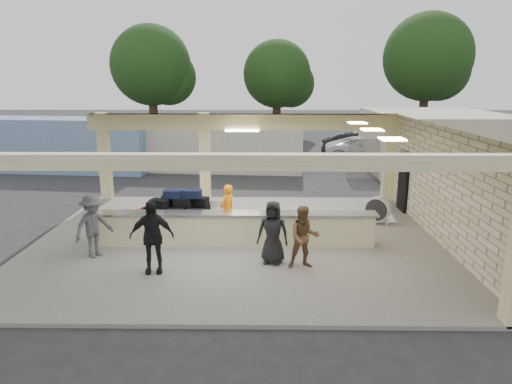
{
  "coord_description": "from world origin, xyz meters",
  "views": [
    {
      "loc": [
        0.77,
        -13.11,
        4.84
      ],
      "look_at": [
        0.58,
        1.0,
        1.32
      ],
      "focal_mm": 32.0,
      "sensor_mm": 36.0,
      "label": 1
    }
  ],
  "objects_px": {
    "passenger_c": "(93,226)",
    "container_white": "(190,146)",
    "baggage_handler": "(227,210)",
    "car_white_b": "(451,155)",
    "car_dark": "(362,145)",
    "luggage_cart": "(178,210)",
    "passenger_d": "(273,232)",
    "passenger_b": "(152,237)",
    "car_white_a": "(375,150)",
    "container_blue": "(51,144)",
    "passenger_a": "(304,237)",
    "baggage_counter": "(235,229)",
    "drum_fan": "(378,209)"
  },
  "relations": [
    {
      "from": "car_white_b",
      "to": "container_blue",
      "type": "xyz_separation_m",
      "value": [
        -22.09,
        -1.47,
        0.76
      ]
    },
    {
      "from": "drum_fan",
      "to": "container_white",
      "type": "xyz_separation_m",
      "value": [
        -7.78,
        9.75,
        0.73
      ]
    },
    {
      "from": "baggage_counter",
      "to": "car_dark",
      "type": "height_order",
      "value": "car_dark"
    },
    {
      "from": "car_white_b",
      "to": "car_dark",
      "type": "relative_size",
      "value": 0.86
    },
    {
      "from": "baggage_handler",
      "to": "passenger_a",
      "type": "xyz_separation_m",
      "value": [
        2.14,
        -2.42,
        0.01
      ]
    },
    {
      "from": "car_white_b",
      "to": "passenger_d",
      "type": "bearing_deg",
      "value": 127.08
    },
    {
      "from": "passenger_a",
      "to": "car_white_a",
      "type": "bearing_deg",
      "value": 66.32
    },
    {
      "from": "baggage_counter",
      "to": "drum_fan",
      "type": "height_order",
      "value": "baggage_counter"
    },
    {
      "from": "baggage_handler",
      "to": "container_blue",
      "type": "bearing_deg",
      "value": -100.38
    },
    {
      "from": "luggage_cart",
      "to": "container_white",
      "type": "height_order",
      "value": "container_white"
    },
    {
      "from": "passenger_c",
      "to": "container_white",
      "type": "height_order",
      "value": "container_white"
    },
    {
      "from": "baggage_handler",
      "to": "passenger_a",
      "type": "distance_m",
      "value": 3.23
    },
    {
      "from": "passenger_d",
      "to": "container_blue",
      "type": "height_order",
      "value": "container_blue"
    },
    {
      "from": "passenger_b",
      "to": "car_white_b",
      "type": "bearing_deg",
      "value": 42.17
    },
    {
      "from": "luggage_cart",
      "to": "car_white_a",
      "type": "height_order",
      "value": "car_white_a"
    },
    {
      "from": "car_white_b",
      "to": "drum_fan",
      "type": "bearing_deg",
      "value": 131.11
    },
    {
      "from": "drum_fan",
      "to": "passenger_b",
      "type": "distance_m",
      "value": 7.74
    },
    {
      "from": "luggage_cart",
      "to": "car_white_a",
      "type": "relative_size",
      "value": 0.46
    },
    {
      "from": "passenger_d",
      "to": "car_dark",
      "type": "relative_size",
      "value": 0.35
    },
    {
      "from": "car_white_b",
      "to": "baggage_handler",
      "type": "bearing_deg",
      "value": 119.19
    },
    {
      "from": "baggage_handler",
      "to": "car_dark",
      "type": "xyz_separation_m",
      "value": [
        7.32,
        14.92,
        -0.12
      ]
    },
    {
      "from": "baggage_counter",
      "to": "luggage_cart",
      "type": "distance_m",
      "value": 2.12
    },
    {
      "from": "baggage_counter",
      "to": "baggage_handler",
      "type": "distance_m",
      "value": 0.91
    },
    {
      "from": "passenger_d",
      "to": "car_white_a",
      "type": "distance_m",
      "value": 16.3
    },
    {
      "from": "passenger_d",
      "to": "car_white_b",
      "type": "height_order",
      "value": "passenger_d"
    },
    {
      "from": "passenger_b",
      "to": "car_white_a",
      "type": "bearing_deg",
      "value": 53.35
    },
    {
      "from": "luggage_cart",
      "to": "passenger_d",
      "type": "height_order",
      "value": "passenger_d"
    },
    {
      "from": "baggage_counter",
      "to": "baggage_handler",
      "type": "relative_size",
      "value": 5.06
    },
    {
      "from": "container_white",
      "to": "passenger_c",
      "type": "bearing_deg",
      "value": -88.12
    },
    {
      "from": "passenger_a",
      "to": "baggage_counter",
      "type": "bearing_deg",
      "value": 134.73
    },
    {
      "from": "car_white_b",
      "to": "container_blue",
      "type": "bearing_deg",
      "value": 76.85
    },
    {
      "from": "baggage_handler",
      "to": "car_white_b",
      "type": "bearing_deg",
      "value": 172.18
    },
    {
      "from": "passenger_b",
      "to": "container_white",
      "type": "height_order",
      "value": "container_white"
    },
    {
      "from": "passenger_c",
      "to": "passenger_d",
      "type": "height_order",
      "value": "passenger_c"
    },
    {
      "from": "baggage_handler",
      "to": "car_white_b",
      "type": "height_order",
      "value": "baggage_handler"
    },
    {
      "from": "baggage_handler",
      "to": "passenger_c",
      "type": "xyz_separation_m",
      "value": [
        -3.49,
        -1.76,
        0.06
      ]
    },
    {
      "from": "passenger_c",
      "to": "car_dark",
      "type": "relative_size",
      "value": 0.37
    },
    {
      "from": "passenger_c",
      "to": "passenger_a",
      "type": "bearing_deg",
      "value": -60.56
    },
    {
      "from": "car_dark",
      "to": "car_white_a",
      "type": "bearing_deg",
      "value": -150.54
    },
    {
      "from": "drum_fan",
      "to": "passenger_a",
      "type": "bearing_deg",
      "value": -95.07
    },
    {
      "from": "passenger_b",
      "to": "container_white",
      "type": "distance_m",
      "value": 13.83
    },
    {
      "from": "baggage_handler",
      "to": "passenger_d",
      "type": "distance_m",
      "value": 2.52
    },
    {
      "from": "baggage_counter",
      "to": "drum_fan",
      "type": "xyz_separation_m",
      "value": [
        4.64,
        2.06,
        0.01
      ]
    },
    {
      "from": "car_white_a",
      "to": "car_dark",
      "type": "bearing_deg",
      "value": 20.97
    },
    {
      "from": "passenger_a",
      "to": "car_dark",
      "type": "distance_m",
      "value": 18.1
    },
    {
      "from": "drum_fan",
      "to": "passenger_c",
      "type": "height_order",
      "value": "passenger_c"
    },
    {
      "from": "baggage_handler",
      "to": "car_white_b",
      "type": "relative_size",
      "value": 0.4
    },
    {
      "from": "baggage_counter",
      "to": "passenger_d",
      "type": "xyz_separation_m",
      "value": [
        1.06,
        -1.33,
        0.35
      ]
    },
    {
      "from": "passenger_d",
      "to": "car_white_a",
      "type": "bearing_deg",
      "value": 78.39
    },
    {
      "from": "drum_fan",
      "to": "container_white",
      "type": "bearing_deg",
      "value": 160.71
    }
  ]
}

